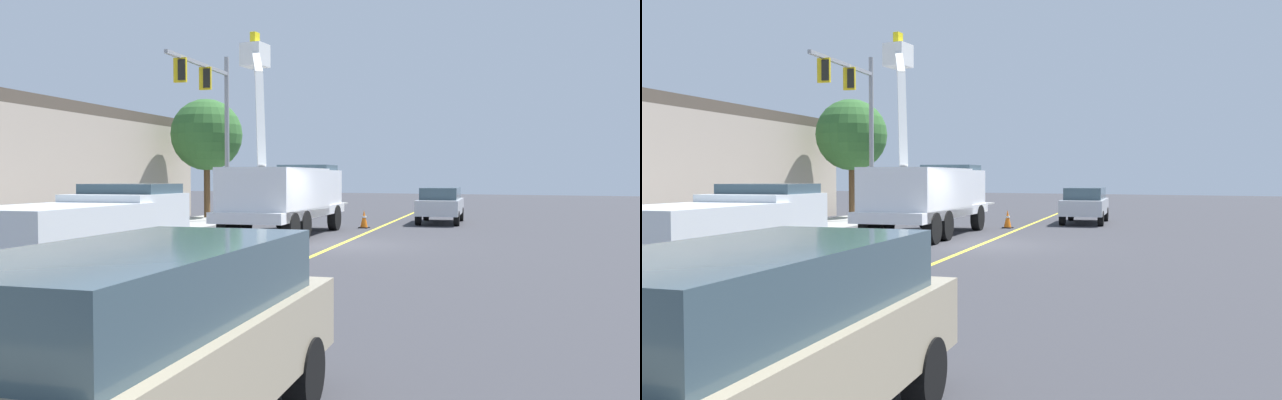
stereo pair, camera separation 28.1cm
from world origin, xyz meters
TOP-DOWN VIEW (x-y plane):
  - ground at (0.00, 0.00)m, footprint 120.00×120.00m
  - sidewalk_far_side at (-1.41, 8.45)m, footprint 59.77×13.44m
  - lane_centre_stripe at (0.00, 0.00)m, footprint 49.34×8.40m
  - utility_bucket_truck at (2.20, 3.10)m, footprint 8.50×4.23m
  - service_pickup_truck at (-9.57, 1.10)m, footprint 5.87×2.99m
  - passing_minivan at (10.89, -0.54)m, footprint 5.05×2.67m
  - trailing_sedan at (-15.03, -4.87)m, footprint 5.05×2.67m
  - traffic_cone_leading at (-12.77, -1.15)m, footprint 0.40×0.40m
  - traffic_cone_mid_front at (6.58, 1.69)m, footprint 0.40×0.40m
  - traffic_signal_mast at (5.19, 8.53)m, footprint 5.76×1.15m
  - street_tree_right at (8.14, 10.95)m, footprint 3.66×3.66m

SIDE VIEW (x-z plane):
  - ground at x=0.00m, z-range 0.00..0.00m
  - lane_centre_stripe at x=0.00m, z-range 0.00..0.01m
  - sidewalk_far_side at x=-1.41m, z-range 0.00..0.12m
  - traffic_cone_mid_front at x=6.58m, z-range -0.01..0.77m
  - traffic_cone_leading at x=-12.77m, z-range -0.01..0.81m
  - passing_minivan at x=10.89m, z-range 0.13..1.82m
  - trailing_sedan at x=-15.03m, z-range 0.13..1.82m
  - service_pickup_truck at x=-9.57m, z-range 0.09..2.15m
  - utility_bucket_truck at x=2.20m, z-range -2.32..5.58m
  - street_tree_right at x=8.14m, z-range 1.25..7.43m
  - traffic_signal_mast at x=5.19m, z-range 1.41..9.32m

